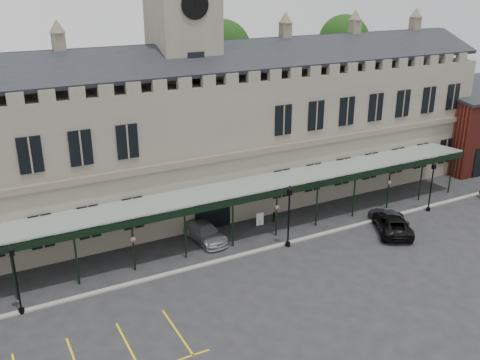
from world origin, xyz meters
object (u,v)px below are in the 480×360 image
lamp_post_left (15,273)px  station_building (187,140)px  lamp_post_right (432,182)px  traffic_cone (391,233)px  car_taxi (205,232)px  car_right_a (388,217)px  clock_tower (184,64)px  sign_board (260,219)px  car_van (392,224)px  lamp_post_mid (289,211)px

lamp_post_left → station_building: bearing=33.2°
lamp_post_right → lamp_post_left: bearing=179.2°
lamp_post_left → traffic_cone: (28.14, -2.97, -2.55)m
car_taxi → car_right_a: car_taxi is taller
car_taxi → clock_tower: bearing=71.9°
station_building → traffic_cone: 19.12m
station_building → sign_board: size_ratio=52.27×
lamp_post_right → sign_board: bearing=163.1°
lamp_post_left → car_van: lamp_post_left is taller
lamp_post_right → car_taxi: bearing=168.2°
sign_board → lamp_post_left: bearing=-161.9°
car_right_a → car_van: bearing=63.9°
clock_tower → car_van: 21.96m
lamp_post_left → lamp_post_right: size_ratio=1.02×
traffic_cone → car_van: bearing=44.9°
lamp_post_mid → lamp_post_right: bearing=-0.8°
clock_tower → car_van: bearing=-44.8°
lamp_post_left → lamp_post_right: bearing=-0.8°
lamp_post_mid → sign_board: 5.05m
station_building → lamp_post_mid: size_ratio=11.56×
sign_board → car_van: 11.06m
car_taxi → car_van: 15.61m
clock_tower → lamp_post_left: bearing=-146.6°
station_building → car_taxi: (-1.52, -6.72, -5.75)m
clock_tower → lamp_post_mid: clock_tower is taller
lamp_post_mid → car_van: size_ratio=0.95×
lamp_post_mid → car_taxi: size_ratio=1.05×
station_building → lamp_post_right: station_building is taller
traffic_cone → sign_board: size_ratio=0.61×
station_building → clock_tower: clock_tower is taller
clock_tower → car_van: (12.89, -12.79, -12.35)m
traffic_cone → car_right_a: car_right_a is taller
traffic_cone → sign_board: 10.93m
lamp_post_right → sign_board: size_ratio=4.16×
car_right_a → sign_board: bearing=-23.2°
lamp_post_right → traffic_cone: 7.59m
lamp_post_left → lamp_post_right: 34.88m
clock_tower → car_taxi: clock_tower is taller
traffic_cone → car_right_a: size_ratio=0.17×
lamp_post_right → car_taxi: 20.97m
lamp_post_mid → car_taxi: 7.12m
clock_tower → car_taxi: 14.22m
station_building → car_taxi: bearing=-102.8°
lamp_post_mid → car_right_a: lamp_post_mid is taller
clock_tower → lamp_post_left: clock_tower is taller
lamp_post_left → lamp_post_mid: size_ratio=0.94×
lamp_post_mid → car_right_a: size_ratio=1.28×
car_van → car_right_a: 1.48m
clock_tower → car_right_a: clock_tower is taller
traffic_cone → car_van: (0.73, 0.73, 0.41)m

